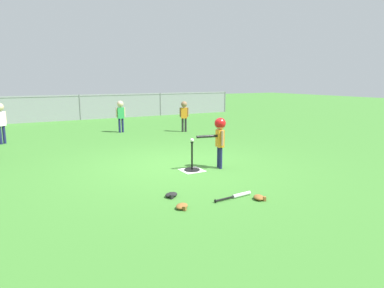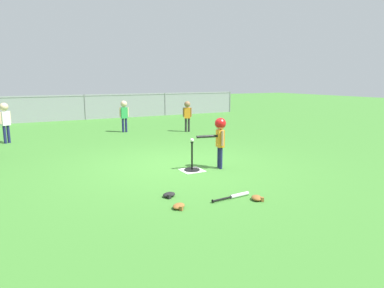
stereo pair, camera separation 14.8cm
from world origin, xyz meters
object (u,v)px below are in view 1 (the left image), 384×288
glove_by_plate (182,206)px  fielder_near_right (184,112)px  baseball_on_tee (192,140)px  fielder_deep_left (121,112)px  glove_tossed_aside (259,197)px  batting_tee (192,166)px  fielder_deep_center (0,118)px  glove_near_bats (171,195)px  batter_child (220,132)px  spare_bat_silver (238,195)px

glove_by_plate → fielder_near_right: bearing=61.7°
baseball_on_tee → fielder_near_right: size_ratio=0.07×
fielder_deep_left → glove_tossed_aside: 7.72m
batting_tee → fielder_deep_center: fielder_deep_center is taller
fielder_near_right → glove_near_bats: size_ratio=4.14×
batting_tee → batter_child: batter_child is taller
fielder_near_right → glove_by_plate: 7.38m
fielder_near_right → glove_tossed_aside: 7.14m
fielder_near_right → fielder_deep_left: (-1.99, 0.96, 0.01)m
spare_bat_silver → glove_tossed_aside: glove_tossed_aside is taller
batting_tee → fielder_deep_center: 6.23m
batting_tee → glove_by_plate: size_ratio=2.18×
fielder_near_right → glove_by_plate: (-3.49, -6.47, -0.66)m
baseball_on_tee → spare_bat_silver: (-0.16, -1.78, -0.60)m
fielder_deep_center → fielder_deep_left: fielder_deep_center is taller
fielder_near_right → spare_bat_silver: (-2.50, -6.48, -0.66)m
glove_near_bats → fielder_near_right: bearing=60.2°
glove_by_plate → glove_tossed_aside: size_ratio=1.01×
fielder_deep_center → glove_tossed_aside: bearing=-65.0°
fielder_deep_center → fielder_near_right: 5.68m
fielder_deep_left → glove_near_bats: size_ratio=4.23×
baseball_on_tee → glove_near_bats: baseball_on_tee is taller
spare_bat_silver → glove_near_bats: size_ratio=2.72×
glove_tossed_aside → baseball_on_tee: bearing=91.6°
spare_bat_silver → glove_by_plate: bearing=179.4°
fielder_near_right → glove_near_bats: (-3.41, -5.95, -0.66)m
batter_child → glove_by_plate: batter_child is taller
glove_tossed_aside → fielder_near_right: bearing=71.3°
batter_child → fielder_near_right: (1.75, 4.83, -0.06)m
glove_near_bats → batter_child: bearing=34.1°
glove_by_plate → fielder_deep_left: bearing=78.6°
glove_tossed_aside → fielder_deep_center: bearing=115.0°
fielder_deep_left → fielder_near_right: bearing=-25.6°
batter_child → fielder_deep_center: size_ratio=0.91×
batter_child → spare_bat_silver: batter_child is taller
spare_bat_silver → glove_near_bats: 1.06m
baseball_on_tee → glove_by_plate: 2.19m
fielder_deep_center → fielder_near_right: bearing=-5.2°
fielder_deep_center → baseball_on_tee: bearing=-57.6°
spare_bat_silver → glove_by_plate: (-1.00, 0.01, 0.01)m
batter_child → glove_by_plate: size_ratio=3.92×
batter_child → glove_near_bats: (-1.66, -1.12, -0.72)m
glove_near_bats → spare_bat_silver: bearing=-30.2°
fielder_deep_center → spare_bat_silver: size_ratio=1.65×
fielder_near_right → fielder_deep_left: fielder_deep_left is taller
spare_bat_silver → baseball_on_tee: bearing=84.7°
batting_tee → batter_child: 0.90m
batting_tee → baseball_on_tee: bearing=180.0°
batter_child → glove_tossed_aside: size_ratio=3.97×
fielder_deep_center → batting_tee: bearing=-57.6°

